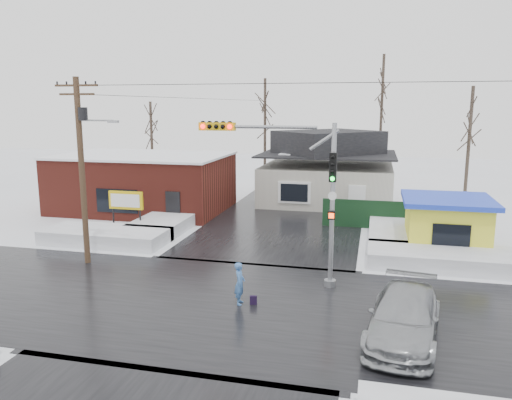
% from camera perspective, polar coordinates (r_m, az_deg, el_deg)
% --- Properties ---
extents(ground, '(120.00, 120.00, 0.00)m').
position_cam_1_polar(ground, '(20.05, -4.09, -11.83)').
color(ground, white).
rests_on(ground, ground).
extents(road_ns, '(10.00, 120.00, 0.02)m').
position_cam_1_polar(road_ns, '(20.04, -4.09, -11.80)').
color(road_ns, black).
rests_on(road_ns, ground).
extents(road_ew, '(120.00, 10.00, 0.02)m').
position_cam_1_polar(road_ew, '(20.04, -4.09, -11.80)').
color(road_ew, black).
rests_on(road_ew, ground).
extents(snowbank_nw, '(7.00, 3.00, 0.80)m').
position_cam_1_polar(snowbank_nw, '(29.57, -16.77, -3.96)').
color(snowbank_nw, white).
rests_on(snowbank_nw, ground).
extents(snowbank_ne, '(7.00, 3.00, 0.80)m').
position_cam_1_polar(snowbank_ne, '(25.89, 20.45, -6.28)').
color(snowbank_ne, white).
rests_on(snowbank_ne, ground).
extents(snowbank_nside_w, '(3.00, 8.00, 0.80)m').
position_cam_1_polar(snowbank_nside_w, '(33.03, -9.41, -2.11)').
color(snowbank_nside_w, white).
rests_on(snowbank_nside_w, ground).
extents(snowbank_nside_e, '(3.00, 8.00, 0.80)m').
position_cam_1_polar(snowbank_nside_e, '(30.53, 15.64, -3.44)').
color(snowbank_nside_e, white).
rests_on(snowbank_nside_e, ground).
extents(traffic_signal, '(6.05, 0.68, 7.00)m').
position_cam_1_polar(traffic_signal, '(21.07, 4.53, 2.13)').
color(traffic_signal, gray).
rests_on(traffic_signal, ground).
extents(utility_pole, '(3.15, 0.44, 9.00)m').
position_cam_1_polar(utility_pole, '(25.25, -19.22, 4.31)').
color(utility_pole, '#382619').
rests_on(utility_pole, ground).
extents(brick_building, '(12.20, 8.20, 4.12)m').
position_cam_1_polar(brick_building, '(37.94, -12.72, 2.02)').
color(brick_building, maroon).
rests_on(brick_building, ground).
extents(marquee_sign, '(2.20, 0.21, 2.55)m').
position_cam_1_polar(marquee_sign, '(31.36, -14.64, -0.17)').
color(marquee_sign, black).
rests_on(marquee_sign, ground).
extents(house, '(10.40, 8.40, 5.76)m').
position_cam_1_polar(house, '(40.10, 8.18, 3.42)').
color(house, beige).
rests_on(house, ground).
extents(kiosk, '(4.60, 4.60, 2.88)m').
position_cam_1_polar(kiosk, '(28.56, 20.89, -2.54)').
color(kiosk, yellow).
rests_on(kiosk, ground).
extents(fence, '(8.00, 0.12, 1.80)m').
position_cam_1_polar(fence, '(32.35, 14.68, -1.69)').
color(fence, black).
rests_on(fence, ground).
extents(tree_far_left, '(3.00, 3.00, 10.00)m').
position_cam_1_polar(tree_far_left, '(44.67, 1.04, 11.14)').
color(tree_far_left, '#332821').
rests_on(tree_far_left, ground).
extents(tree_far_mid, '(3.00, 3.00, 12.00)m').
position_cam_1_polar(tree_far_mid, '(45.65, 14.29, 12.80)').
color(tree_far_mid, '#332821').
rests_on(tree_far_mid, ground).
extents(tree_far_right, '(3.00, 3.00, 9.00)m').
position_cam_1_polar(tree_far_right, '(38.14, 23.38, 9.12)').
color(tree_far_right, '#332821').
rests_on(tree_far_right, ground).
extents(tree_far_west, '(3.00, 3.00, 8.00)m').
position_cam_1_polar(tree_far_west, '(46.05, -11.92, 8.92)').
color(tree_far_west, '#332821').
rests_on(tree_far_west, ground).
extents(pedestrian, '(0.48, 0.66, 1.69)m').
position_cam_1_polar(pedestrian, '(19.75, -1.87, -9.54)').
color(pedestrian, '#4070B4').
rests_on(pedestrian, ground).
extents(car, '(2.91, 5.65, 1.57)m').
position_cam_1_polar(car, '(17.68, 16.55, -12.73)').
color(car, '#A0A3A6').
rests_on(car, ground).
extents(shopping_bag, '(0.30, 0.19, 0.35)m').
position_cam_1_polar(shopping_bag, '(19.91, -0.31, -11.42)').
color(shopping_bag, black).
rests_on(shopping_bag, ground).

